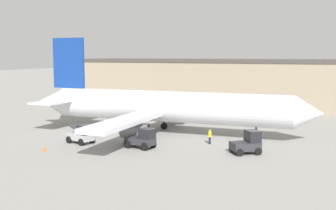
% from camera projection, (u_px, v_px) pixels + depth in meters
% --- Properties ---
extents(ground_plane, '(400.00, 400.00, 0.00)m').
position_uv_depth(ground_plane, '(168.00, 133.00, 53.65)').
color(ground_plane, gray).
extents(terminal_building, '(84.65, 12.13, 9.16)m').
position_uv_depth(terminal_building, '(287.00, 84.00, 78.63)').
color(terminal_building, gray).
rests_on(terminal_building, ground_plane).
extents(airplane, '(38.54, 32.38, 12.28)m').
position_uv_depth(airplane, '(161.00, 106.00, 53.60)').
color(airplane, silver).
rests_on(airplane, ground_plane).
extents(ground_crew_worker, '(0.37, 0.37, 1.67)m').
position_uv_depth(ground_crew_worker, '(210.00, 136.00, 47.11)').
color(ground_crew_worker, '#1E2338').
rests_on(ground_crew_worker, ground_plane).
extents(baggage_tug, '(3.33, 2.11, 2.20)m').
position_uv_depth(baggage_tug, '(142.00, 139.00, 44.91)').
color(baggage_tug, '#2D2D33').
rests_on(baggage_tug, ground_plane).
extents(belt_loader_truck, '(3.35, 2.46, 2.18)m').
position_uv_depth(belt_loader_truck, '(82.00, 134.00, 47.37)').
color(belt_loader_truck, '#B2B2B7').
rests_on(belt_loader_truck, ground_plane).
extents(pushback_tug, '(3.46, 3.39, 2.34)m').
position_uv_depth(pushback_tug, '(248.00, 143.00, 42.60)').
color(pushback_tug, '#2D2D33').
rests_on(pushback_tug, ground_plane).
extents(safety_cone_near, '(0.36, 0.36, 0.55)m').
position_uv_depth(safety_cone_near, '(44.00, 149.00, 43.60)').
color(safety_cone_near, '#EF590F').
rests_on(safety_cone_near, ground_plane).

